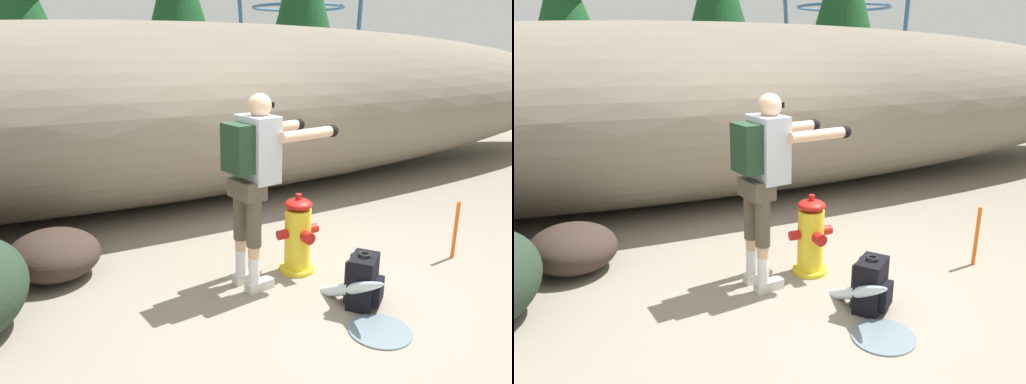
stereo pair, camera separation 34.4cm
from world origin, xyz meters
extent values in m
cube|color=gray|center=(0.00, 0.00, -0.02)|extent=(56.00, 56.00, 0.04)
ellipsoid|color=#756B5B|center=(0.00, 3.19, 1.19)|extent=(17.57, 3.20, 2.39)
cylinder|color=yellow|center=(0.13, 0.30, 0.02)|extent=(0.33, 0.33, 0.04)
cylinder|color=yellow|center=(0.13, 0.30, 0.33)|extent=(0.25, 0.25, 0.58)
ellipsoid|color=red|center=(0.13, 0.30, 0.67)|extent=(0.26, 0.26, 0.10)
cylinder|color=red|center=(0.13, 0.30, 0.75)|extent=(0.06, 0.06, 0.05)
cylinder|color=red|center=(-0.04, 0.30, 0.40)|extent=(0.09, 0.09, 0.09)
cylinder|color=red|center=(0.30, 0.30, 0.40)|extent=(0.09, 0.09, 0.09)
cylinder|color=red|center=(0.13, 0.13, 0.40)|extent=(0.11, 0.09, 0.11)
ellipsoid|color=silver|center=(0.13, -0.37, 0.11)|extent=(0.10, 1.05, 0.66)
cylinder|color=slate|center=(0.13, -0.87, 0.01)|extent=(0.48, 0.48, 0.01)
cube|color=beige|center=(-0.40, 0.32, 0.04)|extent=(0.27, 0.14, 0.09)
cylinder|color=white|center=(-0.46, 0.32, 0.21)|extent=(0.10, 0.10, 0.24)
cylinder|color=#DBAD89|center=(-0.46, 0.32, 0.38)|extent=(0.10, 0.10, 0.11)
cylinder|color=brown|center=(-0.46, 0.32, 0.66)|extent=(0.13, 0.13, 0.44)
cube|color=beige|center=(-0.37, 0.13, 0.04)|extent=(0.27, 0.14, 0.09)
cylinder|color=white|center=(-0.43, 0.12, 0.21)|extent=(0.10, 0.10, 0.24)
cylinder|color=#DBAD89|center=(-0.43, 0.12, 0.38)|extent=(0.10, 0.10, 0.11)
cylinder|color=brown|center=(-0.43, 0.12, 0.66)|extent=(0.13, 0.13, 0.44)
cube|color=brown|center=(-0.44, 0.22, 0.92)|extent=(0.24, 0.35, 0.16)
cube|color=#B7BCC6|center=(-0.33, 0.23, 1.25)|extent=(0.29, 0.39, 0.56)
cube|color=#1E3823|center=(-0.53, 0.20, 1.28)|extent=(0.20, 0.30, 0.40)
sphere|color=#DBAD89|center=(-0.31, 0.24, 1.61)|extent=(0.20, 0.20, 0.20)
cube|color=black|center=(-0.23, 0.25, 1.61)|extent=(0.04, 0.15, 0.04)
cylinder|color=#DBAD89|center=(0.00, 0.50, 1.37)|extent=(0.59, 0.17, 0.09)
sphere|color=black|center=(0.27, 0.54, 1.37)|extent=(0.11, 0.11, 0.11)
cylinder|color=#DBAD89|center=(0.06, 0.07, 1.37)|extent=(0.59, 0.17, 0.09)
sphere|color=black|center=(0.33, 0.11, 1.37)|extent=(0.11, 0.11, 0.11)
cube|color=black|center=(0.26, -0.50, 0.22)|extent=(0.36, 0.34, 0.44)
cube|color=black|center=(0.34, -0.60, 0.15)|extent=(0.20, 0.18, 0.20)
torus|color=black|center=(0.26, -0.50, 0.46)|extent=(0.10, 0.10, 0.02)
cube|color=black|center=(0.26, -0.35, 0.22)|extent=(0.06, 0.05, 0.37)
cube|color=black|center=(0.13, -0.45, 0.22)|extent=(0.06, 0.05, 0.37)
ellipsoid|color=#342822|center=(-1.93, 1.24, 0.22)|extent=(1.14, 1.15, 0.45)
cylinder|color=#47331E|center=(-1.65, 7.08, 0.55)|extent=(0.23, 0.23, 1.09)
cone|color=#194C23|center=(-1.65, 7.08, 2.49)|extent=(1.93, 1.93, 2.78)
cylinder|color=#47331E|center=(1.62, 7.74, 0.72)|extent=(0.23, 0.23, 1.45)
cone|color=#194C23|center=(1.62, 7.74, 3.03)|extent=(1.93, 1.93, 3.16)
cylinder|color=#47331E|center=(4.36, 6.84, 0.60)|extent=(0.24, 0.24, 1.21)
cone|color=#194C23|center=(4.36, 6.84, 3.00)|extent=(2.03, 2.03, 3.58)
cylinder|color=#386089|center=(9.52, 14.23, 3.42)|extent=(1.12, 1.12, 6.86)
cylinder|color=#386089|center=(6.33, 14.23, 3.42)|extent=(1.12, 1.12, 6.86)
cylinder|color=#386089|center=(9.52, 11.04, 3.42)|extent=(1.12, 1.12, 6.86)
cylinder|color=#386089|center=(6.33, 11.04, 3.42)|extent=(1.12, 1.12, 6.86)
torus|color=#386089|center=(7.92, 12.64, 3.42)|extent=(3.42, 3.42, 0.10)
cylinder|color=#E55914|center=(1.69, -0.20, 0.30)|extent=(0.04, 0.04, 0.60)
camera|label=1|loc=(-2.17, -3.22, 2.08)|focal=33.51mm
camera|label=2|loc=(-1.86, -3.37, 2.08)|focal=33.51mm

